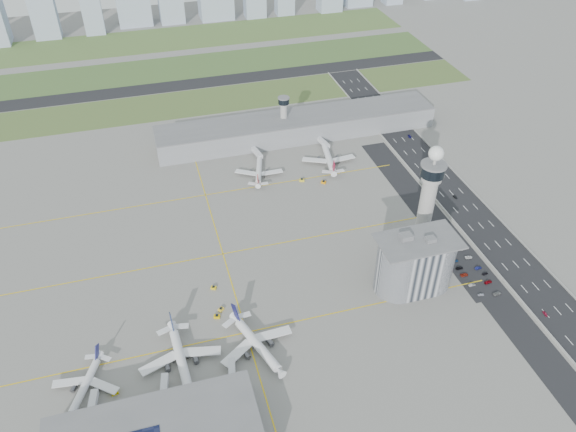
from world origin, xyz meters
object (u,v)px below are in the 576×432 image
object	(u,v)px
airplane_near_b	(180,356)
car_lot_6	(497,294)
airplane_far_b	(329,154)
jet_bridge_near_0	(90,422)
jet_bridge_far_0	(253,150)
secondary_tower	(284,114)
car_hw_2	(410,136)
airplane_near_a	(84,383)
car_lot_5	(449,252)
car_lot_1	(472,285)
tug_5	(324,182)
car_lot_0	(481,295)
jet_bridge_near_2	(233,387)
tug_1	(217,316)
tug_0	(115,392)
tug_4	(302,180)
car_lot_3	(459,268)
jet_bridge_far_1	(319,140)
car_lot_2	(464,275)
car_hw_1	(455,197)
car_lot_10	(469,257)
airplane_near_c	(257,341)
car_lot_4	(455,261)
car_lot_11	(463,249)
tug_2	(221,309)
control_tower	(429,194)
admin_building	(415,263)
car_lot_7	(488,282)
car_hw_4	(366,105)
car_lot_8	(485,274)
airplane_far_a	(259,168)
jet_bridge_near_1	(163,404)

from	to	relation	value
airplane_near_b	car_lot_6	world-z (taller)	airplane_near_b
airplane_far_b	jet_bridge_near_0	bearing A→B (deg)	145.35
jet_bridge_far_0	car_lot_6	bearing A→B (deg)	17.40
secondary_tower	car_hw_2	xyz separation A→B (m)	(91.06, -28.02, -18.22)
airplane_near_a	secondary_tower	bearing A→B (deg)	166.06
airplane_near_b	car_lot_5	xyz separation A→B (m)	(156.70, 35.24, -5.68)
airplane_near_a	car_hw_2	distance (m)	287.71
car_hw_2	car_lot_1	bearing A→B (deg)	-95.64
tug_5	car_lot_0	size ratio (longest dim) A/B	0.97
car_hw_2	jet_bridge_near_2	bearing A→B (deg)	-125.18
tug_1	tug_0	bearing A→B (deg)	-40.88
jet_bridge_near_0	airplane_near_b	bearing A→B (deg)	-52.65
tug_4	tug_5	xyz separation A→B (m)	(13.27, -6.37, -0.03)
car_lot_3	car_lot_6	distance (m)	24.63
jet_bridge_far_1	car_lot_2	world-z (taller)	jet_bridge_far_1
airplane_near_b	car_hw_1	distance (m)	204.55
airplane_near_a	car_lot_10	xyz separation A→B (m)	(207.60, 30.47, -4.47)
airplane_near_c	car_lot_4	world-z (taller)	airplane_near_c
tug_0	car_lot_11	size ratio (longest dim) A/B	0.82
car_lot_1	car_lot_4	world-z (taller)	car_lot_1
jet_bridge_far_0	car_lot_3	distance (m)	170.79
tug_1	tug_5	size ratio (longest dim) A/B	0.96
tug_2	car_lot_0	xyz separation A→B (m)	(132.47, -27.45, -0.27)
airplane_near_b	jet_bridge_near_2	xyz separation A→B (m)	(19.75, -20.82, -3.45)
airplane_far_b	car_lot_5	bearing A→B (deg)	-153.51
control_tower	jet_bridge_near_0	size ratio (longest dim) A/B	4.61
tug_2	tug_4	distance (m)	124.62
airplane_far_b	car_lot_11	size ratio (longest dim) A/B	11.78
admin_building	car_lot_7	distance (m)	44.00
secondary_tower	tug_2	distance (m)	181.32
tug_0	tug_4	world-z (taller)	tug_4
car_hw_2	car_hw_4	distance (m)	58.24
control_tower	airplane_far_b	bearing A→B (deg)	102.47
tug_0	car_lot_8	xyz separation A→B (m)	(197.10, 21.52, -0.31)
airplane_near_c	car_hw_2	bearing A→B (deg)	117.02
control_tower	car_hw_1	distance (m)	64.42
airplane_far_a	car_lot_0	xyz separation A→B (m)	(84.08, -143.78, -4.87)
jet_bridge_near_2	car_lot_6	size ratio (longest dim) A/B	3.11
admin_building	car_lot_4	world-z (taller)	admin_building
airplane_near_c	car_lot_5	world-z (taller)	airplane_near_c
jet_bridge_near_2	tug_2	bearing A→B (deg)	5.36
car_hw_1	airplane_near_c	bearing A→B (deg)	-159.34
jet_bridge_near_1	jet_bridge_near_2	size ratio (longest dim) A/B	1.00
car_lot_0	car_lot_8	xyz separation A→B (m)	(10.69, 13.44, 0.03)
jet_bridge_near_2	car_lot_8	distance (m)	151.20
tug_0	tug_5	bearing A→B (deg)	-59.48
car_lot_0	car_lot_4	world-z (taller)	car_lot_4
airplane_near_c	car_lot_1	size ratio (longest dim) A/B	11.24
car_lot_7	car_lot_11	world-z (taller)	car_lot_7
tug_0	airplane_near_a	bearing A→B (deg)	53.90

